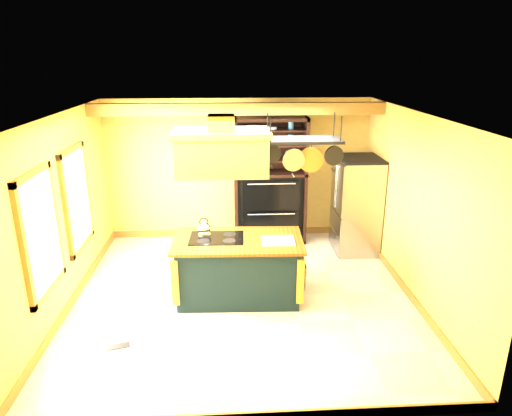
{
  "coord_description": "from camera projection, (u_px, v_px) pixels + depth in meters",
  "views": [
    {
      "loc": [
        -0.16,
        -6.09,
        3.45
      ],
      "look_at": [
        0.21,
        0.3,
        1.3
      ],
      "focal_mm": 32.0,
      "sensor_mm": 36.0,
      "label": 1
    }
  ],
  "objects": [
    {
      "name": "wall_back",
      "position": [
        238.0,
        170.0,
        8.8
      ],
      "size": [
        5.0,
        0.02,
        2.7
      ],
      "primitive_type": "cube",
      "color": "#DCB350",
      "rests_on": "floor"
    },
    {
      "name": "floor_register",
      "position": [
        118.0,
        346.0,
        5.68
      ],
      "size": [
        0.3,
        0.18,
        0.01
      ],
      "primitive_type": "cube",
      "rotation": [
        0.0,
        0.0,
        0.24
      ],
      "color": "black",
      "rests_on": "floor"
    },
    {
      "name": "window_near",
      "position": [
        41.0,
        233.0,
        5.53
      ],
      "size": [
        0.06,
        1.06,
        1.56
      ],
      "color": "olive",
      "rests_on": "wall_left"
    },
    {
      "name": "kitchen_island",
      "position": [
        238.0,
        268.0,
        6.73
      ],
      "size": [
        1.91,
        1.1,
        1.11
      ],
      "rotation": [
        0.0,
        0.0,
        -0.03
      ],
      "color": "black",
      "rests_on": "floor"
    },
    {
      "name": "refrigerator",
      "position": [
        356.0,
        207.0,
        8.26
      ],
      "size": [
        0.74,
        0.87,
        1.71
      ],
      "color": "#969A9E",
      "rests_on": "floor"
    },
    {
      "name": "window_far",
      "position": [
        77.0,
        199.0,
        6.85
      ],
      "size": [
        0.06,
        1.06,
        1.56
      ],
      "color": "olive",
      "rests_on": "wall_left"
    },
    {
      "name": "hutch",
      "position": [
        270.0,
        194.0,
        8.73
      ],
      "size": [
        1.35,
        0.61,
        2.39
      ],
      "color": "black",
      "rests_on": "floor"
    },
    {
      "name": "ceiling",
      "position": [
        241.0,
        115.0,
        6.01
      ],
      "size": [
        5.0,
        5.0,
        0.0
      ],
      "primitive_type": "plane",
      "rotation": [
        3.14,
        0.0,
        0.0
      ],
      "color": "white",
      "rests_on": "wall_back"
    },
    {
      "name": "wall_front",
      "position": [
        251.0,
        303.0,
        4.07
      ],
      "size": [
        5.0,
        0.02,
        2.7
      ],
      "primitive_type": "cube",
      "color": "#DCB350",
      "rests_on": "floor"
    },
    {
      "name": "wall_left",
      "position": [
        62.0,
        215.0,
        6.3
      ],
      "size": [
        0.02,
        5.0,
        2.7
      ],
      "primitive_type": "cube",
      "color": "#DCB350",
      "rests_on": "floor"
    },
    {
      "name": "floor",
      "position": [
        243.0,
        296.0,
        6.87
      ],
      "size": [
        5.0,
        5.0,
        0.0
      ],
      "primitive_type": "plane",
      "color": "beige",
      "rests_on": "ground"
    },
    {
      "name": "ceiling_beam",
      "position": [
        238.0,
        109.0,
        7.65
      ],
      "size": [
        5.0,
        0.15,
        0.2
      ],
      "primitive_type": "cube",
      "color": "olive",
      "rests_on": "ceiling"
    },
    {
      "name": "range_hood",
      "position": [
        222.0,
        150.0,
        6.16
      ],
      "size": [
        1.31,
        0.74,
        0.8
      ],
      "color": "gold",
      "rests_on": "ceiling"
    },
    {
      "name": "pot_rack",
      "position": [
        303.0,
        147.0,
        6.21
      ],
      "size": [
        1.1,
        0.52,
        0.82
      ],
      "color": "black",
      "rests_on": "ceiling"
    },
    {
      "name": "wall_right",
      "position": [
        415.0,
        208.0,
        6.58
      ],
      "size": [
        0.02,
        5.0,
        2.7
      ],
      "primitive_type": "cube",
      "color": "#DCB350",
      "rests_on": "floor"
    }
  ]
}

